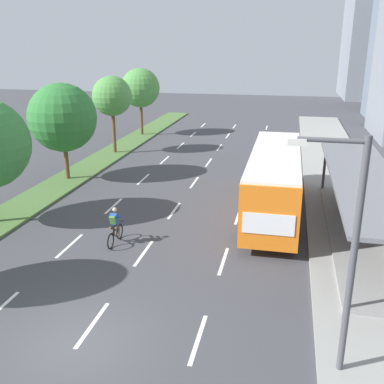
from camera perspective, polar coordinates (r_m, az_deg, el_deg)
ground_plane at (r=14.64m, az=-14.38°, el=-18.41°), size 140.00×140.00×0.00m
median_strip at (r=34.50m, az=-12.25°, el=3.65°), size 2.60×52.00×0.12m
sidewalk_right at (r=31.68m, az=18.11°, el=1.85°), size 4.50×52.00×0.15m
lane_divider_left at (r=30.05m, az=-6.25°, el=1.66°), size 0.14×44.88×0.01m
lane_divider_center at (r=29.16m, az=0.30°, el=1.24°), size 0.14×44.88×0.01m
lane_divider_right at (r=28.67m, az=7.16°, el=0.79°), size 0.14×44.88×0.01m
bus_shelter at (r=21.79m, az=21.55°, el=-1.00°), size 2.90×14.16×2.86m
bus at (r=23.63m, az=10.52°, el=1.99°), size 2.54×11.29×3.37m
cyclist at (r=20.38m, az=-9.87°, el=-4.50°), size 0.46×1.82×1.71m
median_tree_third at (r=29.95m, az=-16.25°, el=9.13°), size 4.36×4.36×6.22m
median_tree_fourth at (r=36.72m, az=-10.21°, el=11.97°), size 3.16×3.16×6.14m
median_tree_fifth at (r=44.03m, az=-6.63°, el=13.10°), size 3.70×3.70×6.35m
streetlight at (r=11.86m, az=19.28°, el=-6.32°), size 1.91×0.24×6.50m
building_tall_right at (r=82.40m, az=22.13°, el=20.71°), size 7.34×15.41×27.25m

